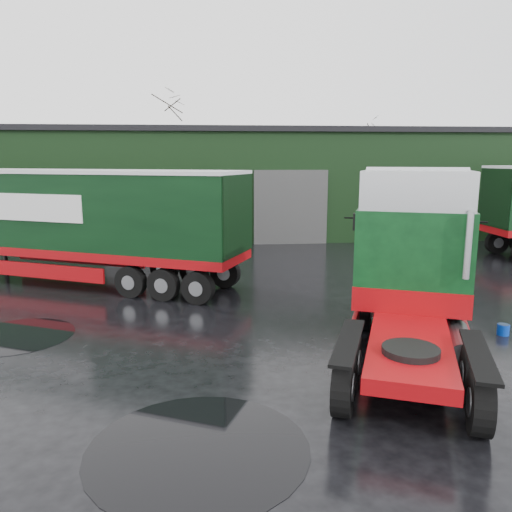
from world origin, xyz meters
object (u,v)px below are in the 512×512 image
(tree_back_a, at_px, (167,157))
(tree_back_b, at_px, (354,169))
(hero_tractor, at_px, (413,273))
(warehouse, at_px, (277,181))
(wash_bucket, at_px, (503,330))
(trailer_left, at_px, (69,226))

(tree_back_a, relative_size, tree_back_b, 1.27)
(hero_tractor, height_order, tree_back_b, tree_back_b)
(warehouse, xyz_separation_m, wash_bucket, (3.38, -20.90, -3.01))
(hero_tractor, xyz_separation_m, trailer_left, (-9.55, 8.82, -0.05))
(tree_back_a, distance_m, tree_back_b, 16.03)
(tree_back_b, bearing_deg, trailer_left, -126.12)
(tree_back_a, bearing_deg, warehouse, -51.34)
(hero_tractor, height_order, wash_bucket, hero_tractor)
(hero_tractor, relative_size, tree_back_b, 0.93)
(hero_tractor, bearing_deg, tree_back_a, 125.10)
(wash_bucket, bearing_deg, hero_tractor, -150.37)
(warehouse, height_order, wash_bucket, warehouse)
(hero_tractor, height_order, trailer_left, hero_tractor)
(warehouse, relative_size, tree_back_b, 4.32)
(tree_back_a, bearing_deg, hero_tractor, -76.21)
(hero_tractor, distance_m, trailer_left, 13.00)
(trailer_left, xyz_separation_m, tree_back_a, (1.50, 23.98, 2.64))
(hero_tractor, distance_m, tree_back_a, 33.87)
(warehouse, height_order, tree_back_b, tree_back_b)
(warehouse, relative_size, tree_back_a, 3.41)
(hero_tractor, distance_m, wash_bucket, 4.33)
(warehouse, distance_m, tree_back_b, 12.82)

